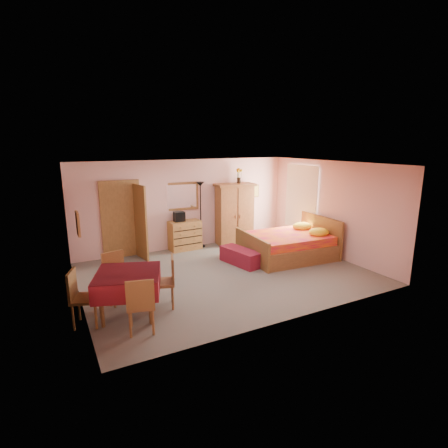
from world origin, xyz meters
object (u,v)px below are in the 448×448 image
floor_lamp (201,215)px  sunflower_vase (239,176)px  wardrobe (234,214)px  chest_of_drawers (185,235)px  stereo (179,217)px  dining_table (129,294)px  bed (287,238)px  chair_north (118,278)px  chair_south (141,304)px  chair_east (162,282)px  chair_west (86,298)px  bench (240,257)px  wall_mirror (181,196)px

floor_lamp → sunflower_vase: size_ratio=4.34×
floor_lamp → wardrobe: size_ratio=1.05×
chest_of_drawers → floor_lamp: 0.76m
stereo → dining_table: stereo is taller
stereo → floor_lamp: size_ratio=0.15×
sunflower_vase → floor_lamp: bearing=176.2°
chest_of_drawers → bed: 2.95m
stereo → bed: size_ratio=0.13×
chair_north → sunflower_vase: bearing=-162.1°
chair_south → chair_east: size_ratio=0.99×
stereo → chair_west: 4.45m
stereo → bench: size_ratio=0.25×
wardrobe → dining_table: wardrobe is taller
stereo → wall_mirror: bearing=52.4°
wardrobe → chair_west: wardrobe is taller
wardrobe → floor_lamp: bearing=175.9°
dining_table → chair_east: chair_east is taller
bed → bench: bed is taller
dining_table → chair_west: bearing=-177.8°
dining_table → chair_west: 0.73m
floor_lamp → chair_south: floor_lamp is taller
wall_mirror → bench: size_ratio=0.87×
bed → chair_north: size_ratio=2.33×
chest_of_drawers → bed: bearing=-44.3°
wall_mirror → bench: wall_mirror is taller
floor_lamp → chair_north: (-2.95, -2.69, -0.48)m
floor_lamp → wardrobe: (1.05, -0.17, -0.04)m
bed → chair_west: (-5.30, -1.35, -0.04)m
wardrobe → chair_south: wardrobe is taller
wardrobe → bench: (-0.79, -1.73, -0.73)m
wall_mirror → stereo: wall_mirror is taller
wardrobe → chair_west: (-4.68, -3.18, -0.44)m
stereo → bench: stereo is taller
stereo → sunflower_vase: sunflower_vase is taller
sunflower_vase → chair_south: 5.88m
chair_north → chair_east: (0.70, -0.59, 0.00)m
sunflower_vase → dining_table: (-4.14, -3.23, -1.69)m
sunflower_vase → dining_table: size_ratio=0.41×
bench → dining_table: dining_table is taller
floor_lamp → bed: bearing=-49.9°
wall_mirror → sunflower_vase: size_ratio=2.29×
floor_lamp → bed: (1.68, -1.99, -0.45)m
bench → dining_table: 3.47m
bench → chair_west: size_ratio=1.20×
wall_mirror → chest_of_drawers: bearing=-86.2°
wardrobe → chair_south: (-3.90, -3.82, -0.45)m
chair_north → chair_west: chair_west is taller
floor_lamp → chair_east: (-2.25, -3.28, -0.48)m
dining_table → bench: bearing=24.1°
sunflower_vase → bench: bearing=-118.5°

